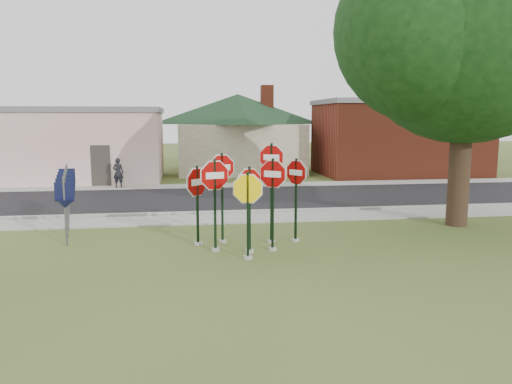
{
  "coord_description": "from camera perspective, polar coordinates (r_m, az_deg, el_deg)",
  "views": [
    {
      "loc": [
        -1.6,
        -12.01,
        3.62
      ],
      "look_at": [
        0.39,
        2.0,
        1.51
      ],
      "focal_mm": 35.0,
      "sensor_mm": 36.0,
      "label": 1
    }
  ],
  "objects": [
    {
      "name": "stop_sign_left",
      "position": [
        13.51,
        -4.73,
        0.11
      ],
      "size": [
        1.08,
        0.33,
        2.64
      ],
      "color": "#98958D",
      "rests_on": "ground"
    },
    {
      "name": "building_brick",
      "position": [
        33.42,
        16.0,
        6.08
      ],
      "size": [
        10.2,
        6.2,
        4.75
      ],
      "color": "maroon",
      "rests_on": "ground"
    },
    {
      "name": "sidewalk_far",
      "position": [
        26.6,
        -4.59,
        0.7
      ],
      "size": [
        60.0,
        1.6,
        0.06
      ],
      "primitive_type": "cube",
      "color": "gray",
      "rests_on": "ground"
    },
    {
      "name": "stop_sign_back_right",
      "position": [
        14.33,
        1.78,
        1.51
      ],
      "size": [
        0.92,
        0.42,
        3.0
      ],
      "color": "#98958D",
      "rests_on": "ground"
    },
    {
      "name": "stop_sign_far_left",
      "position": [
        14.22,
        -6.73,
        -0.25
      ],
      "size": [
        0.79,
        0.85,
        2.39
      ],
      "color": "#98958D",
      "rests_on": "ground"
    },
    {
      "name": "bg_tree_right",
      "position": [
        44.78,
        24.11,
        10.27
      ],
      "size": [
        5.6,
        5.6,
        8.4
      ],
      "color": "black",
      "rests_on": "ground"
    },
    {
      "name": "stop_sign_far_right",
      "position": [
        14.55,
        4.6,
        0.35
      ],
      "size": [
        0.63,
        0.8,
        2.55
      ],
      "color": "#98958D",
      "rests_on": "ground"
    },
    {
      "name": "curb",
      "position": [
        18.91,
        -3.11,
        -2.35
      ],
      "size": [
        60.0,
        0.2,
        0.14
      ],
      "primitive_type": "cube",
      "color": "gray",
      "rests_on": "ground"
    },
    {
      "name": "ground",
      "position": [
        12.64,
        -0.5,
        -8.16
      ],
      "size": [
        120.0,
        120.0,
        0.0
      ],
      "primitive_type": "plane",
      "color": "#3E531F",
      "rests_on": "ground"
    },
    {
      "name": "building_stucco",
      "position": [
        30.94,
        -22.03,
        5.15
      ],
      "size": [
        12.2,
        6.2,
        4.2
      ],
      "color": "silver",
      "rests_on": "ground"
    },
    {
      "name": "road",
      "position": [
        22.36,
        -3.9,
        -0.8
      ],
      "size": [
        60.0,
        7.0,
        0.04
      ],
      "primitive_type": "cube",
      "color": "black",
      "rests_on": "ground"
    },
    {
      "name": "stop_sign_back_left",
      "position": [
        14.39,
        -3.9,
        0.83
      ],
      "size": [
        1.02,
        0.26,
        2.73
      ],
      "color": "#98958D",
      "rests_on": "ground"
    },
    {
      "name": "stop_sign_right",
      "position": [
        13.53,
        1.93,
        0.1
      ],
      "size": [
        0.91,
        0.56,
        2.65
      ],
      "color": "#98958D",
      "rests_on": "ground"
    },
    {
      "name": "sidewalk_near",
      "position": [
        17.94,
        -2.83,
        -3.07
      ],
      "size": [
        60.0,
        1.6,
        0.06
      ],
      "primitive_type": "cube",
      "color": "gray",
      "rests_on": "ground"
    },
    {
      "name": "stop_sign_center",
      "position": [
        13.32,
        -0.76,
        -0.78
      ],
      "size": [
        0.91,
        0.39,
        2.43
      ],
      "color": "#98958D",
      "rests_on": "ground"
    },
    {
      "name": "route_sign_row",
      "position": [
        17.11,
        -20.85,
        -0.13
      ],
      "size": [
        1.43,
        4.63,
        2.0
      ],
      "color": "#59595E",
      "rests_on": "ground"
    },
    {
      "name": "stop_sign_yellow",
      "position": [
        12.71,
        -0.95,
        -1.41
      ],
      "size": [
        1.05,
        0.24,
        2.37
      ],
      "color": "#98958D",
      "rests_on": "ground"
    },
    {
      "name": "building_house",
      "position": [
        34.2,
        -2.08,
        8.53
      ],
      "size": [
        11.6,
        11.6,
        6.2
      ],
      "color": "beige",
      "rests_on": "ground"
    },
    {
      "name": "pedestrian",
      "position": [
        26.57,
        -15.47,
        2.14
      ],
      "size": [
        0.62,
        0.47,
        1.53
      ],
      "primitive_type": "imported",
      "rotation": [
        0.0,
        0.0,
        2.93
      ],
      "color": "black",
      "rests_on": "sidewalk_far"
    },
    {
      "name": "oak_tree",
      "position": [
        18.22,
        23.08,
        17.22
      ],
      "size": [
        11.27,
        10.67,
        10.44
      ],
      "color": "black",
      "rests_on": "ground"
    }
  ]
}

